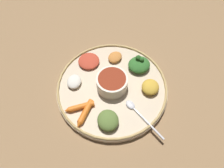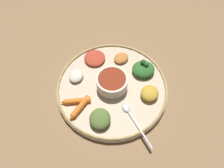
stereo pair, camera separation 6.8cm
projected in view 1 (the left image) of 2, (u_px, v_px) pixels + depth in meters
The scene contains 13 objects.
ground_plane at pixel (112, 89), 0.71m from camera, with size 2.40×2.40×0.00m, color olive.
platter at pixel (112, 88), 0.70m from camera, with size 0.37×0.37×0.02m, color #C6B293.
platter_rim at pixel (112, 86), 0.69m from camera, with size 0.37×0.37×0.01m, color tan.
center_bowl at pixel (112, 82), 0.67m from camera, with size 0.10×0.10×0.05m.
spoon at pixel (138, 113), 0.64m from camera, with size 0.08×0.15×0.01m.
greens_pile at pixel (139, 64), 0.72m from camera, with size 0.11×0.10×0.05m.
carrot_near_spoon at pixel (80, 107), 0.65m from camera, with size 0.08×0.08×0.02m.
carrot_outer at pixel (85, 113), 0.63m from camera, with size 0.10×0.03×0.02m.
mound_collards at pixel (108, 120), 0.61m from camera, with size 0.07×0.06×0.03m, color #567033.
mound_berbere_red at pixel (89, 61), 0.74m from camera, with size 0.08×0.08×0.02m, color #B73D28.
mound_rice_white at pixel (74, 82), 0.69m from camera, with size 0.06×0.05×0.02m, color silver.
mound_squash at pixel (115, 57), 0.75m from camera, with size 0.05×0.05×0.02m, color #C67A38.
mound_lentil_yellow at pixel (150, 87), 0.68m from camera, with size 0.06×0.06×0.03m, color gold.
Camera 1 is at (-0.32, -0.16, 0.62)m, focal length 33.22 mm.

